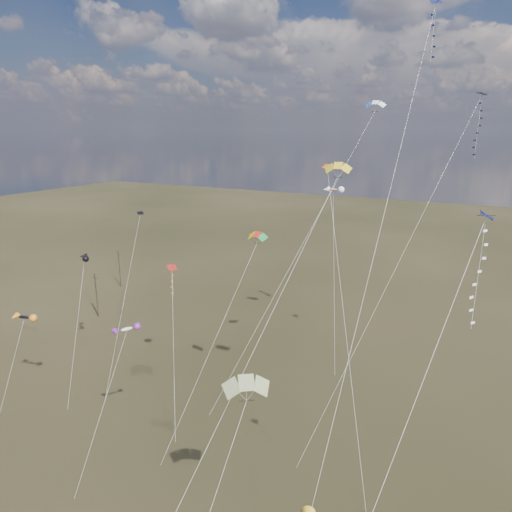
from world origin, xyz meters
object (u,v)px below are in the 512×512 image
at_px(utility_pole_near, 96,295).
at_px(novelty_black_orange, 24,317).
at_px(utility_pole_far, 119,268).
at_px(parafoil_yellow, 337,168).
at_px(diamond_black_high, 467,146).

distance_m(utility_pole_near, novelty_black_orange, 26.20).
bearing_deg(utility_pole_near, utility_pole_far, 119.74).
height_order(utility_pole_near, parafoil_yellow, parafoil_yellow).
relative_size(utility_pole_far, diamond_black_high, 0.22).
bearing_deg(utility_pole_far, utility_pole_near, -60.26).
bearing_deg(utility_pole_near, parafoil_yellow, -17.54).
relative_size(diamond_black_high, parafoil_yellow, 1.20).
bearing_deg(utility_pole_near, novelty_black_orange, -61.20).
xyz_separation_m(utility_pole_near, novelty_black_orange, (12.22, -22.23, 6.55)).
bearing_deg(utility_pole_near, diamond_black_high, -2.60).
distance_m(utility_pole_far, novelty_black_orange, 42.01).
relative_size(utility_pole_near, parafoil_yellow, 0.27).
bearing_deg(parafoil_yellow, utility_pole_near, 162.46).
height_order(diamond_black_high, novelty_black_orange, diamond_black_high).
distance_m(utility_pole_far, parafoil_yellow, 67.39).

